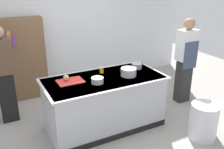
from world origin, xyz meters
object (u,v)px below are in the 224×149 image
Objects in this scene: onion at (66,78)px; sauce_pan at (137,66)px; stock_pot at (129,72)px; person_guest at (4,73)px; person_chef at (186,59)px; mixing_bowl at (97,80)px; trash_bin at (203,122)px; juice_cup at (102,70)px; bookshelf at (18,60)px.

sauce_pan is at bearing 0.10° from onion.
stock_pot is 2.12m from person_guest.
person_chef reaches higher than onion.
mixing_bowl reaches higher than trash_bin.
sauce_pan is 1.14m from person_chef.
stock_pot reaches higher than trash_bin.
person_chef and person_guest have the same top height.
person_guest is at bearing 158.88° from sauce_pan.
stock_pot is at bearing -43.89° from juice_cup.
mixing_bowl is at bearing 147.46° from trash_bin.
person_chef is 3.39m from bookshelf.
sauce_pan is (0.31, 0.24, -0.02)m from stock_pot.
person_chef is (1.79, -0.12, -0.04)m from juice_cup.
stock_pot is 0.54× the size of trash_bin.
sauce_pan is 0.66m from juice_cup.
juice_cup is (-0.34, 0.33, -0.02)m from stock_pot.
bookshelf is at bearing 106.70° from onion.
trash_bin is (0.83, -0.95, -0.67)m from stock_pot.
stock_pot reaches higher than mixing_bowl.
onion is 0.29× the size of stock_pot.
bookshelf is (0.34, 0.82, -0.06)m from person_guest.
bookshelf is at bearing 128.36° from stock_pot.
sauce_pan is at bearing 113.56° from trash_bin.
juice_cup is at bearing 172.08° from sauce_pan.
sauce_pan is 2.51× the size of juice_cup.
bookshelf is at bearing 129.33° from trash_bin.
person_guest reaches higher than onion.
person_chef reaches higher than sauce_pan.
juice_cup reaches higher than mixing_bowl.
onion is at bearing -171.93° from juice_cup.
juice_cup is at bearing 77.13° from person_chef.
person_chef is at bearing -0.56° from onion.
onion is 0.49× the size of mixing_bowl.
onion is 0.16× the size of trash_bin.
bookshelf is (-1.15, 1.56, -0.10)m from juice_cup.
onion is 2.45m from person_chef.
juice_cup is at bearing 8.07° from onion.
mixing_bowl is 2.06m from person_chef.
juice_cup is (0.25, 0.37, 0.00)m from mixing_bowl.
mixing_bowl is (-0.59, -0.04, -0.02)m from stock_pot.
mixing_bowl is at bearing -123.71° from juice_cup.
trash_bin is 0.35× the size of person_chef.
person_guest reaches higher than mixing_bowl.
person_guest reaches higher than trash_bin.
person_guest is at bearing 66.28° from person_chef.
sauce_pan is 2.45m from bookshelf.
person_guest is (-0.84, 0.83, -0.06)m from onion.
person_guest is 1.01× the size of bookshelf.
bookshelf is (-1.49, 1.89, -0.11)m from stock_pot.
bookshelf is at bearing 51.23° from person_chef.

